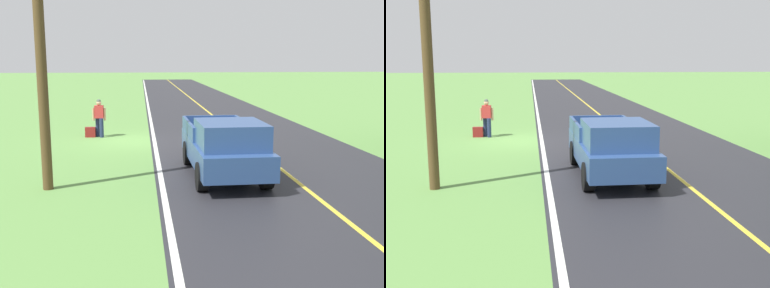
# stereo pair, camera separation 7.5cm
# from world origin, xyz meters

# --- Properties ---
(ground_plane) EXTENTS (200.00, 200.00, 0.00)m
(ground_plane) POSITION_xyz_m (0.00, 0.00, 0.00)
(ground_plane) COLOR #609347
(road_surface) EXTENTS (8.30, 120.00, 0.00)m
(road_surface) POSITION_xyz_m (-4.92, 0.00, 0.00)
(road_surface) COLOR #28282D
(road_surface) RESTS_ON ground
(lane_edge_line) EXTENTS (0.16, 117.60, 0.00)m
(lane_edge_line) POSITION_xyz_m (-0.94, 0.00, 0.01)
(lane_edge_line) COLOR silver
(lane_edge_line) RESTS_ON ground
(lane_centre_line) EXTENTS (0.14, 117.60, 0.00)m
(lane_centre_line) POSITION_xyz_m (-4.92, 0.00, 0.01)
(lane_centre_line) COLOR gold
(lane_centre_line) RESTS_ON ground
(hitchhiker_walking) EXTENTS (0.62, 0.53, 1.75)m
(hitchhiker_walking) POSITION_xyz_m (1.52, -1.30, 0.98)
(hitchhiker_walking) COLOR navy
(hitchhiker_walking) RESTS_ON ground
(suitcase_carried) EXTENTS (0.47, 0.23, 0.47)m
(suitcase_carried) POSITION_xyz_m (1.95, -1.25, 0.24)
(suitcase_carried) COLOR maroon
(suitcase_carried) RESTS_ON ground
(pickup_truck_passing) EXTENTS (2.15, 5.42, 1.82)m
(pickup_truck_passing) POSITION_xyz_m (-2.89, 6.69, 0.97)
(pickup_truck_passing) COLOR #2D4C84
(pickup_truck_passing) RESTS_ON ground
(utility_pole_roadside) EXTENTS (0.28, 0.28, 8.56)m
(utility_pole_roadside) POSITION_xyz_m (2.23, 7.48, 4.28)
(utility_pole_roadside) COLOR brown
(utility_pole_roadside) RESTS_ON ground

